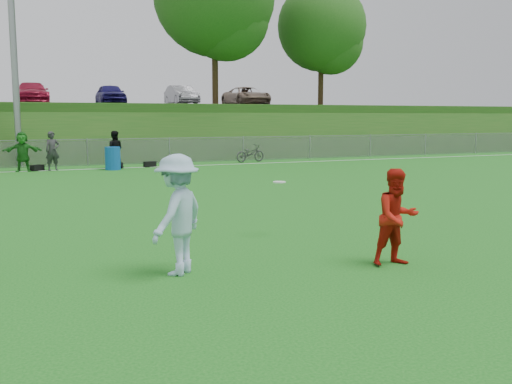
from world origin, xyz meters
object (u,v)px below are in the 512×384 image
player_blue (177,215)px  frisbee (279,182)px  player_red_center (397,217)px  recycling_bin (113,158)px  bicycle (250,153)px

player_blue → frisbee: player_blue is taller
player_red_center → recycling_bin: size_ratio=1.51×
player_red_center → frisbee: (-0.74, 2.75, 0.30)m
player_red_center → recycling_bin: 18.32m
player_blue → frisbee: (2.56, 1.92, 0.17)m
player_blue → bicycle: size_ratio=1.04×
player_blue → bicycle: bearing=-159.6°
player_blue → bicycle: (8.97, 19.08, -0.44)m
player_red_center → recycling_bin: player_red_center is taller
player_red_center → frisbee: 2.86m
player_blue → recycling_bin: player_blue is taller
frisbee → recycling_bin: frisbee is taller
player_red_center → bicycle: size_ratio=0.89×
player_red_center → frisbee: size_ratio=6.11×
frisbee → player_blue: bearing=-143.1°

